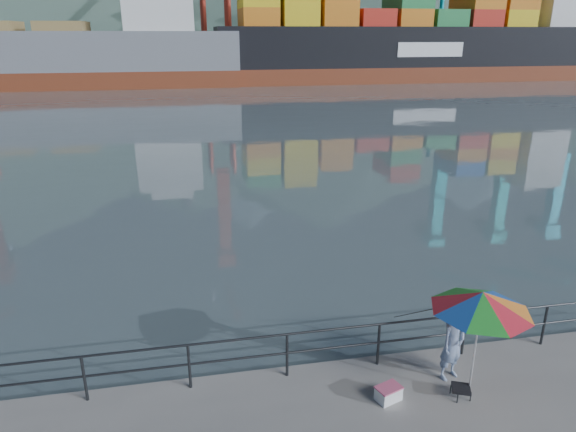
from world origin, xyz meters
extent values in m
cube|color=#516468|center=(0.00, 130.00, 0.00)|extent=(500.00, 280.00, 0.00)
cube|color=#514F4C|center=(10.00, 93.00, 0.00)|extent=(200.00, 40.00, 0.40)
cylinder|color=#2D3033|center=(0.00, 1.70, 1.00)|extent=(22.00, 0.05, 0.05)
cylinder|color=#2D3033|center=(0.00, 1.70, 0.55)|extent=(22.00, 0.05, 0.05)
cube|color=#2D3033|center=(0.00, 1.70, 0.50)|extent=(22.00, 0.06, 1.00)
cube|color=orange|center=(10.00, 92.00, 1.30)|extent=(6.00, 2.40, 2.60)
cube|color=yellow|center=(16.50, 92.00, 2.60)|extent=(6.00, 2.40, 5.20)
cube|color=yellow|center=(23.00, 92.00, 3.90)|extent=(6.00, 2.40, 7.80)
cube|color=#267F3F|center=(29.50, 92.00, 3.90)|extent=(6.00, 2.40, 7.80)
cube|color=red|center=(36.00, 92.00, 1.30)|extent=(6.00, 2.40, 2.60)
cube|color=yellow|center=(42.50, 92.00, 2.60)|extent=(6.00, 2.40, 5.20)
cube|color=orange|center=(49.00, 92.00, 3.90)|extent=(6.00, 2.40, 7.80)
cube|color=orange|center=(55.50, 92.00, 1.30)|extent=(6.00, 2.40, 2.60)
cube|color=orange|center=(62.00, 92.00, 3.90)|extent=(6.00, 2.40, 7.80)
cube|color=orange|center=(10.00, 95.00, 3.90)|extent=(6.00, 2.40, 7.80)
cube|color=#194CA5|center=(16.50, 95.00, 3.90)|extent=(6.00, 2.40, 7.80)
cube|color=#267F3F|center=(23.00, 95.00, 3.90)|extent=(6.00, 2.40, 7.80)
cube|color=gray|center=(29.50, 95.00, 2.60)|extent=(6.00, 2.40, 5.20)
cube|color=red|center=(36.00, 95.00, 2.60)|extent=(6.00, 2.40, 5.20)
cube|color=orange|center=(42.50, 95.00, 1.30)|extent=(6.00, 2.40, 2.60)
cube|color=yellow|center=(49.00, 95.00, 3.90)|extent=(6.00, 2.40, 7.80)
cube|color=#194CA5|center=(55.50, 95.00, 1.30)|extent=(6.00, 2.40, 2.60)
cube|color=#267F3F|center=(62.00, 95.00, 2.60)|extent=(6.00, 2.40, 5.20)
imported|color=#2C558E|center=(4.32, 1.00, 0.81)|extent=(0.69, 0.57, 1.61)
cylinder|color=white|center=(4.43, 0.39, 1.06)|extent=(0.04, 0.04, 2.11)
cone|color=green|center=(4.43, 0.39, 2.11)|extent=(1.89, 1.89, 0.39)
cube|color=black|center=(4.23, 0.36, 0.21)|extent=(0.46, 0.46, 0.05)
cube|color=#2D3033|center=(4.23, 0.36, 0.09)|extent=(0.30, 0.30, 0.19)
cube|color=white|center=(2.81, 0.57, 0.14)|extent=(0.55, 0.45, 0.27)
cylinder|color=black|center=(4.09, 2.17, 0.00)|extent=(0.32, 1.82, 1.29)
cube|color=maroon|center=(-21.68, 69.13, 0.75)|extent=(56.80, 9.83, 2.50)
cube|color=slate|center=(-21.68, 69.13, 4.50)|extent=(56.80, 9.83, 5.00)
cube|color=silver|center=(-3.50, 69.13, 10.50)|extent=(9.00, 8.26, 7.00)
cube|color=maroon|center=(34.34, 70.01, 0.75)|extent=(60.66, 10.11, 2.50)
cube|color=black|center=(34.34, 70.01, 4.80)|extent=(60.66, 10.11, 5.60)
camera|label=1|loc=(-0.72, -7.18, 6.81)|focal=32.00mm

